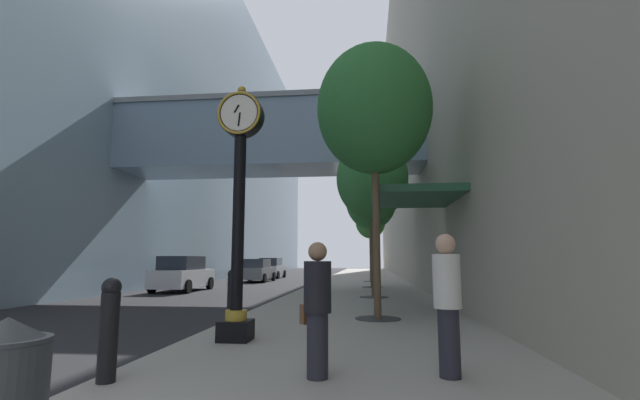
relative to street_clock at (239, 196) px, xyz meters
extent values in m
plane|color=#262628|center=(-0.96, 20.68, -2.71)|extent=(110.00, 110.00, 0.00)
cube|color=#9E998E|center=(1.96, 23.68, -2.64)|extent=(5.84, 80.00, 0.14)
cube|color=#849EB2|center=(-13.64, 23.68, 10.36)|extent=(9.00, 80.00, 26.15)
cube|color=#758EA8|center=(-2.13, 11.98, 4.46)|extent=(14.62, 3.20, 3.01)
cube|color=gray|center=(-2.13, 11.98, 6.08)|extent=(14.62, 3.40, 0.24)
cube|color=#A89E89|center=(9.38, 23.68, 10.97)|extent=(9.00, 80.00, 27.37)
cube|color=black|center=(0.00, 0.01, -2.40)|extent=(0.55, 0.55, 0.35)
cylinder|color=gold|center=(0.00, 0.01, -2.13)|extent=(0.39, 0.38, 0.18)
cylinder|color=black|center=(0.00, 0.01, -0.46)|extent=(0.22, 0.22, 3.16)
cylinder|color=black|center=(0.00, 0.01, 1.53)|extent=(0.84, 0.28, 0.84)
torus|color=gold|center=(0.00, -0.15, 1.53)|extent=(0.82, 0.05, 0.82)
cylinder|color=silver|center=(0.00, -0.14, 1.53)|extent=(0.69, 0.01, 0.69)
cylinder|color=silver|center=(0.00, 0.16, 1.53)|extent=(0.69, 0.01, 0.69)
sphere|color=gold|center=(0.00, 0.01, 2.03)|extent=(0.16, 0.16, 0.16)
cube|color=black|center=(-0.04, -0.15, 1.61)|extent=(0.11, 0.01, 0.16)
cube|color=black|center=(0.01, -0.15, 1.41)|extent=(0.06, 0.01, 0.26)
cylinder|color=black|center=(-0.71, -2.71, -2.06)|extent=(0.22, 0.22, 1.03)
sphere|color=black|center=(-0.71, -2.71, -1.49)|extent=(0.23, 0.23, 0.23)
cylinder|color=black|center=(-0.71, 2.01, -2.06)|extent=(0.22, 0.22, 1.03)
sphere|color=black|center=(-0.71, 2.01, -1.49)|extent=(0.23, 0.23, 0.23)
cylinder|color=#333335|center=(2.55, 3.13, -2.56)|extent=(1.10, 1.10, 0.02)
cylinder|color=brown|center=(2.55, 3.13, -0.50)|extent=(0.18, 0.18, 4.14)
ellipsoid|color=#2D7033|center=(2.55, 3.13, 2.67)|extent=(2.92, 2.92, 3.36)
cylinder|color=#333335|center=(2.55, 9.24, -2.56)|extent=(1.10, 1.10, 0.02)
cylinder|color=#4C3D2D|center=(2.55, 9.24, -0.81)|extent=(0.18, 0.18, 3.52)
ellipsoid|color=#387F3D|center=(2.55, 9.24, 2.00)|extent=(2.81, 2.81, 3.23)
cylinder|color=#333335|center=(2.55, 15.36, -2.56)|extent=(1.10, 1.10, 0.02)
cylinder|color=brown|center=(2.55, 15.36, -0.81)|extent=(0.18, 0.18, 3.52)
ellipsoid|color=#387F3D|center=(2.55, 15.36, 1.95)|extent=(2.67, 2.67, 3.07)
cylinder|color=#333335|center=(2.55, 21.48, -2.56)|extent=(1.10, 1.10, 0.02)
cylinder|color=#4C3D2D|center=(2.55, 21.48, -0.97)|extent=(0.18, 0.18, 3.21)
ellipsoid|color=#428438|center=(2.55, 21.48, 1.38)|extent=(1.99, 1.99, 2.29)
cone|color=#272A2E|center=(0.06, -5.09, -1.60)|extent=(0.53, 0.53, 0.16)
cylinder|color=#23232D|center=(1.71, -2.28, -2.19)|extent=(0.36, 0.36, 0.77)
cylinder|color=black|center=(1.71, -2.28, -1.49)|extent=(0.48, 0.48, 0.62)
sphere|color=#9E7556|center=(1.71, -2.28, -1.06)|extent=(0.24, 0.24, 0.24)
cube|color=brown|center=(1.58, -2.10, -1.84)|extent=(0.23, 0.22, 0.24)
cylinder|color=#23232D|center=(3.30, -2.07, -2.16)|extent=(0.33, 0.33, 0.82)
cylinder|color=silver|center=(3.30, -2.07, -1.42)|extent=(0.43, 0.43, 0.66)
sphere|color=tan|center=(3.30, -2.07, -0.97)|extent=(0.25, 0.25, 0.25)
cube|color=#235138|center=(3.68, 5.02, 0.63)|extent=(2.40, 3.60, 0.20)
cylinder|color=#333338|center=(2.56, 3.42, -0.97)|extent=(0.10, 0.10, 3.20)
cylinder|color=#333338|center=(2.56, 6.62, -0.97)|extent=(0.10, 0.10, 3.20)
cube|color=slate|center=(-5.53, 23.05, -2.10)|extent=(1.83, 4.23, 0.77)
cube|color=#282D38|center=(-5.53, 22.83, -1.42)|extent=(1.60, 2.38, 0.63)
cylinder|color=black|center=(-6.42, 24.49, -2.39)|extent=(0.23, 0.64, 0.64)
cylinder|color=black|center=(-4.62, 24.47, -2.39)|extent=(0.23, 0.64, 0.64)
cylinder|color=black|center=(-6.44, 21.62, -2.39)|extent=(0.23, 0.64, 0.64)
cylinder|color=black|center=(-4.65, 21.60, -2.39)|extent=(0.23, 0.64, 0.64)
cube|color=silver|center=(-6.85, 13.53, -2.07)|extent=(1.73, 4.37, 0.84)
cube|color=#282D38|center=(-6.85, 13.31, -1.33)|extent=(1.52, 2.45, 0.69)
cylinder|color=black|center=(-7.72, 15.00, -2.39)|extent=(0.22, 0.64, 0.64)
cylinder|color=black|center=(-6.00, 15.01, -2.39)|extent=(0.22, 0.64, 0.64)
cylinder|color=black|center=(-7.70, 12.04, -2.39)|extent=(0.22, 0.64, 0.64)
cylinder|color=black|center=(-5.99, 12.05, -2.39)|extent=(0.22, 0.64, 0.64)
cube|color=#B7BABF|center=(-5.85, 29.21, -2.08)|extent=(1.71, 4.14, 0.82)
cube|color=#282D38|center=(-5.85, 29.01, -1.35)|extent=(1.50, 2.32, 0.67)
cylinder|color=black|center=(-6.70, 30.62, -2.39)|extent=(0.22, 0.64, 0.64)
cylinder|color=black|center=(-4.99, 30.62, -2.39)|extent=(0.22, 0.64, 0.64)
cylinder|color=black|center=(-6.70, 27.81, -2.39)|extent=(0.22, 0.64, 0.64)
cylinder|color=black|center=(-4.99, 27.81, -2.39)|extent=(0.22, 0.64, 0.64)
camera|label=1|loc=(2.33, -7.69, -1.16)|focal=24.48mm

